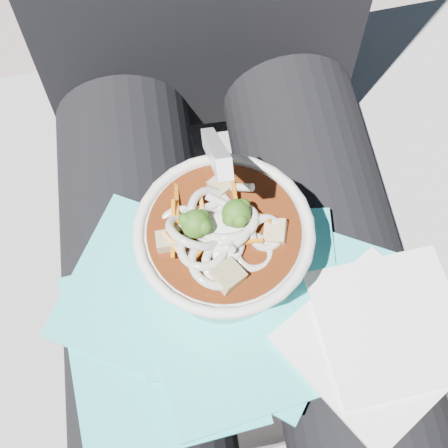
{
  "coord_description": "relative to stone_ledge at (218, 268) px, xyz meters",
  "views": [
    {
      "loc": [
        -0.05,
        -0.21,
        1.1
      ],
      "look_at": [
        -0.01,
        -0.01,
        0.69
      ],
      "focal_mm": 50.0,
      "sensor_mm": 36.0,
      "label": 1
    }
  ],
  "objects": [
    {
      "name": "plastic_bag",
      "position": [
        -0.01,
        -0.19,
        0.38
      ],
      "size": [
        0.35,
        0.24,
        0.02
      ],
      "color": "#30C7CB",
      "rests_on": "lap"
    },
    {
      "name": "person_body",
      "position": [
        0.0,
        -0.06,
        0.32
      ],
      "size": [
        0.34,
        0.94,
        0.98
      ],
      "color": "black",
      "rests_on": "ground"
    },
    {
      "name": "lap",
      "position": [
        0.0,
        -0.15,
        0.3
      ],
      "size": [
        0.34,
        0.48,
        0.15
      ],
      "color": "black",
      "rests_on": "stone_ledge"
    },
    {
      "name": "ground",
      "position": [
        0.0,
        -0.15,
        -0.22
      ],
      "size": [
        20.0,
        20.0,
        0.0
      ],
      "primitive_type": "plane",
      "color": "slate",
      "rests_on": "ground"
    },
    {
      "name": "napkins",
      "position": [
        0.1,
        -0.24,
        0.39
      ],
      "size": [
        0.17,
        0.17,
        0.01
      ],
      "color": "white",
      "rests_on": "plastic_bag"
    },
    {
      "name": "udon_bowl",
      "position": [
        -0.02,
        -0.16,
        0.44
      ],
      "size": [
        0.17,
        0.17,
        0.18
      ],
      "color": "white",
      "rests_on": "plastic_bag"
    },
    {
      "name": "stone_ledge",
      "position": [
        0.0,
        0.0,
        0.0
      ],
      "size": [
        1.04,
        0.58,
        0.44
      ],
      "primitive_type": "cube",
      "rotation": [
        0.0,
        0.0,
        0.08
      ],
      "color": "gray",
      "rests_on": "ground"
    }
  ]
}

